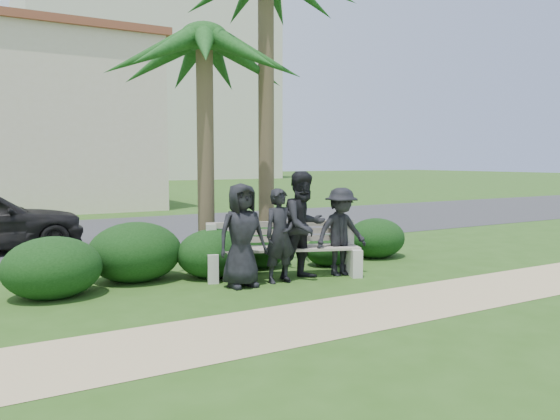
{
  "coord_description": "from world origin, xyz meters",
  "views": [
    {
      "loc": [
        -4.16,
        -7.55,
        2.05
      ],
      "look_at": [
        0.76,
        1.0,
        1.15
      ],
      "focal_mm": 35.0,
      "sensor_mm": 36.0,
      "label": 1
    }
  ],
  "objects_px": {
    "man_b": "(280,236)",
    "man_d": "(341,232)",
    "park_bench": "(283,253)",
    "man_a": "(242,235)",
    "man_c": "(304,226)",
    "palm_left": "(204,40)"
  },
  "relations": [
    {
      "from": "park_bench",
      "to": "man_d",
      "type": "height_order",
      "value": "man_d"
    },
    {
      "from": "man_a",
      "to": "man_d",
      "type": "height_order",
      "value": "man_a"
    },
    {
      "from": "man_b",
      "to": "palm_left",
      "type": "height_order",
      "value": "palm_left"
    },
    {
      "from": "man_a",
      "to": "man_b",
      "type": "height_order",
      "value": "man_a"
    },
    {
      "from": "man_d",
      "to": "man_b",
      "type": "bearing_deg",
      "value": 179.73
    },
    {
      "from": "man_d",
      "to": "palm_left",
      "type": "distance_m",
      "value": 4.36
    },
    {
      "from": "man_a",
      "to": "man_b",
      "type": "distance_m",
      "value": 0.7
    },
    {
      "from": "man_a",
      "to": "man_c",
      "type": "height_order",
      "value": "man_c"
    },
    {
      "from": "park_bench",
      "to": "man_d",
      "type": "relative_size",
      "value": 1.83
    },
    {
      "from": "man_a",
      "to": "man_b",
      "type": "bearing_deg",
      "value": -2.84
    },
    {
      "from": "park_bench",
      "to": "man_b",
      "type": "height_order",
      "value": "man_b"
    },
    {
      "from": "man_a",
      "to": "man_d",
      "type": "distance_m",
      "value": 1.92
    },
    {
      "from": "man_d",
      "to": "palm_left",
      "type": "height_order",
      "value": "palm_left"
    },
    {
      "from": "man_b",
      "to": "man_d",
      "type": "distance_m",
      "value": 1.22
    },
    {
      "from": "man_b",
      "to": "man_d",
      "type": "height_order",
      "value": "man_b"
    },
    {
      "from": "man_b",
      "to": "man_d",
      "type": "xyz_separation_m",
      "value": [
        1.22,
        -0.05,
        -0.01
      ]
    },
    {
      "from": "man_a",
      "to": "man_c",
      "type": "relative_size",
      "value": 0.91
    },
    {
      "from": "park_bench",
      "to": "palm_left",
      "type": "bearing_deg",
      "value": 137.46
    },
    {
      "from": "park_bench",
      "to": "man_b",
      "type": "relative_size",
      "value": 1.81
    },
    {
      "from": "man_d",
      "to": "man_c",
      "type": "bearing_deg",
      "value": 177.02
    },
    {
      "from": "man_d",
      "to": "palm_left",
      "type": "xyz_separation_m",
      "value": [
        -1.78,
        1.91,
        3.5
      ]
    },
    {
      "from": "man_c",
      "to": "palm_left",
      "type": "bearing_deg",
      "value": 110.1
    }
  ]
}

